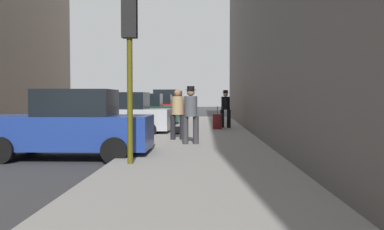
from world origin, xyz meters
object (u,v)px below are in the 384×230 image
(pedestrian_in_tan_coat, at_px, (178,112))
(pedestrian_with_beanie, at_px, (191,112))
(parked_silver_sedan, at_px, (120,115))
(parked_blue_sedan, at_px, (71,126))
(duffel_bag, at_px, (180,130))
(parked_dark_green_sedan, at_px, (142,111))
(pedestrian_with_fedora, at_px, (226,107))
(fire_hydrant, at_px, (165,123))
(parked_red_hatchback, at_px, (156,108))
(rolling_suitcase, at_px, (217,121))
(traffic_light, at_px, (130,42))
(parked_black_suv, at_px, (171,103))
(parked_bronze_suv, at_px, (164,104))

(pedestrian_in_tan_coat, height_order, pedestrian_with_beanie, pedestrian_with_beanie)
(parked_silver_sedan, distance_m, pedestrian_with_beanie, 5.33)
(parked_blue_sedan, distance_m, duffel_bag, 6.36)
(parked_dark_green_sedan, bearing_deg, pedestrian_with_fedora, -35.82)
(fire_hydrant, bearing_deg, pedestrian_with_beanie, -75.64)
(parked_dark_green_sedan, bearing_deg, parked_red_hatchback, 90.00)
(fire_hydrant, xyz_separation_m, rolling_suitcase, (2.25, 1.53, -0.01))
(traffic_light, xyz_separation_m, duffel_bag, (0.64, 7.62, -2.47))
(parked_dark_green_sedan, distance_m, parked_black_suv, 20.48)
(pedestrian_with_fedora, distance_m, duffel_bag, 4.08)
(parked_bronze_suv, distance_m, pedestrian_with_beanie, 23.83)
(parked_silver_sedan, bearing_deg, duffel_bag, -15.22)
(pedestrian_with_beanie, bearing_deg, traffic_light, -106.74)
(rolling_suitcase, bearing_deg, parked_bronze_suv, 103.21)
(pedestrian_with_fedora, relative_size, pedestrian_in_tan_coat, 1.04)
(parked_black_suv, xyz_separation_m, pedestrian_with_beanie, (3.04, -30.85, 0.10))
(pedestrian_with_beanie, xyz_separation_m, rolling_suitcase, (1.02, 6.36, -0.65))
(parked_blue_sedan, distance_m, parked_black_suv, 32.99)
(rolling_suitcase, distance_m, duffel_bag, 3.10)
(parked_blue_sedan, bearing_deg, duffel_bag, 66.81)
(pedestrian_with_fedora, relative_size, pedestrian_with_beanie, 1.00)
(fire_hydrant, height_order, duffel_bag, fire_hydrant)
(parked_red_hatchback, xyz_separation_m, traffic_light, (1.85, -21.33, 1.91))
(traffic_light, relative_size, pedestrian_with_fedora, 2.03)
(fire_hydrant, height_order, pedestrian_in_tan_coat, pedestrian_in_tan_coat)
(pedestrian_with_fedora, height_order, rolling_suitcase, pedestrian_with_fedora)
(parked_black_suv, relative_size, pedestrian_in_tan_coat, 2.72)
(parked_silver_sedan, height_order, fire_hydrant, parked_silver_sedan)
(traffic_light, height_order, pedestrian_in_tan_coat, traffic_light)
(rolling_suitcase, bearing_deg, parked_black_suv, 99.40)
(parked_blue_sedan, bearing_deg, parked_bronze_suv, 90.00)
(pedestrian_in_tan_coat, bearing_deg, parked_blue_sedan, -126.10)
(pedestrian_with_beanie, height_order, rolling_suitcase, pedestrian_with_beanie)
(parked_red_hatchback, bearing_deg, fire_hydrant, -81.83)
(fire_hydrant, bearing_deg, traffic_light, -89.67)
(parked_black_suv, bearing_deg, duffel_bag, -84.75)
(pedestrian_with_beanie, distance_m, duffel_bag, 3.82)
(parked_bronze_suv, relative_size, pedestrian_with_beanie, 2.62)
(parked_red_hatchback, relative_size, parked_bronze_suv, 0.90)
(parked_black_suv, bearing_deg, parked_silver_sedan, -90.00)
(parked_bronze_suv, height_order, parked_black_suv, same)
(parked_black_suv, distance_m, duffel_bag, 27.29)
(fire_hydrant, bearing_deg, duffel_bag, -58.74)
(pedestrian_in_tan_coat, bearing_deg, parked_black_suv, 94.95)
(parked_silver_sedan, distance_m, parked_bronze_suv, 19.27)
(pedestrian_with_fedora, distance_m, rolling_suitcase, 1.10)
(parked_red_hatchback, xyz_separation_m, rolling_suitcase, (4.05, -11.03, -0.36))
(traffic_light, bearing_deg, pedestrian_in_tan_coat, 82.49)
(parked_blue_sedan, height_order, parked_black_suv, parked_black_suv)
(duffel_bag, bearing_deg, parked_bronze_suv, 97.13)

